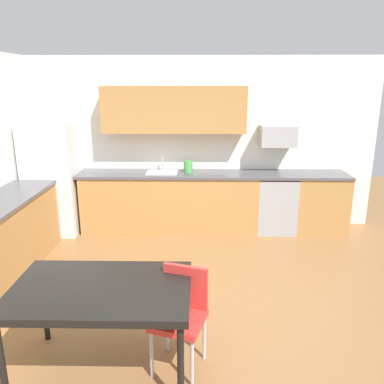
{
  "coord_description": "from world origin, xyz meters",
  "views": [
    {
      "loc": [
        0.08,
        -3.59,
        2.31
      ],
      "look_at": [
        0.0,
        1.0,
        1.0
      ],
      "focal_mm": 36.25,
      "sensor_mm": 36.0,
      "label": 1
    }
  ],
  "objects": [
    {
      "name": "wall_back",
      "position": [
        0.0,
        2.65,
        1.35
      ],
      "size": [
        5.8,
        0.1,
        2.7
      ],
      "primitive_type": "cube",
      "color": "white",
      "rests_on": "ground"
    },
    {
      "name": "countertop_left",
      "position": [
        -2.3,
        0.8,
        0.92
      ],
      "size": [
        0.64,
        2.0,
        0.04
      ],
      "primitive_type": "cube",
      "color": "#4C4C51",
      "rests_on": "cabinet_run_left"
    },
    {
      "name": "cabinet_run_back_right",
      "position": [
        2.0,
        2.3,
        0.45
      ],
      "size": [
        0.8,
        0.6,
        0.9
      ],
      "primitive_type": "cube",
      "color": "#AD7A42",
      "rests_on": "ground"
    },
    {
      "name": "dining_table",
      "position": [
        -0.68,
        -0.91,
        0.71
      ],
      "size": [
        1.4,
        0.9,
        0.77
      ],
      "color": "black",
      "rests_on": "ground"
    },
    {
      "name": "cabinet_run_back",
      "position": [
        -0.38,
        2.3,
        0.45
      ],
      "size": [
        2.75,
        0.6,
        0.9
      ],
      "primitive_type": "cube",
      "color": "#AD7A42",
      "rests_on": "ground"
    },
    {
      "name": "chair_near_table",
      "position": [
        -0.06,
        -0.8,
        0.5
      ],
      "size": [
        0.5,
        0.5,
        0.85
      ],
      "color": "red",
      "rests_on": "ground"
    },
    {
      "name": "refrigerator",
      "position": [
        -2.18,
        2.22,
        0.87
      ],
      "size": [
        0.76,
        0.7,
        1.73
      ],
      "primitive_type": "cube",
      "color": "white",
      "rests_on": "ground"
    },
    {
      "name": "ground_plane",
      "position": [
        0.0,
        0.0,
        0.0
      ],
      "size": [
        12.0,
        12.0,
        0.0
      ],
      "primitive_type": "plane",
      "color": "olive"
    },
    {
      "name": "cabinet_run_left",
      "position": [
        -2.3,
        0.8,
        0.45
      ],
      "size": [
        0.6,
        2.0,
        0.9
      ],
      "primitive_type": "cube",
      "color": "#AD7A42",
      "rests_on": "ground"
    },
    {
      "name": "microwave",
      "position": [
        1.3,
        2.4,
        1.51
      ],
      "size": [
        0.54,
        0.36,
        0.32
      ],
      "primitive_type": "cube",
      "color": "#9EA0A5"
    },
    {
      "name": "countertop_back",
      "position": [
        0.0,
        2.3,
        0.92
      ],
      "size": [
        4.8,
        0.64,
        0.04
      ],
      "primitive_type": "cube",
      "color": "#4C4C51",
      "rests_on": "cabinet_run_back"
    },
    {
      "name": "oven_range",
      "position": [
        1.3,
        2.3,
        0.46
      ],
      "size": [
        0.6,
        0.6,
        0.91
      ],
      "color": "#999BA0",
      "rests_on": "ground"
    },
    {
      "name": "sink_basin",
      "position": [
        -0.49,
        2.3,
        0.88
      ],
      "size": [
        0.48,
        0.4,
        0.14
      ],
      "primitive_type": "cube",
      "color": "#A5A8AD",
      "rests_on": "countertop_back"
    },
    {
      "name": "kettle",
      "position": [
        -0.08,
        2.35,
        1.02
      ],
      "size": [
        0.14,
        0.14,
        0.2
      ],
      "primitive_type": "cylinder",
      "color": "#4CA54C",
      "rests_on": "countertop_back"
    },
    {
      "name": "sink_faucet",
      "position": [
        -0.49,
        2.48,
        1.04
      ],
      "size": [
        0.02,
        0.02,
        0.24
      ],
      "primitive_type": "cylinder",
      "color": "#B2B5BA",
      "rests_on": "countertop_back"
    },
    {
      "name": "upper_cabinets_back",
      "position": [
        -0.3,
        2.43,
        1.9
      ],
      "size": [
        2.2,
        0.34,
        0.7
      ],
      "primitive_type": "cube",
      "color": "#AD7A42"
    }
  ]
}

